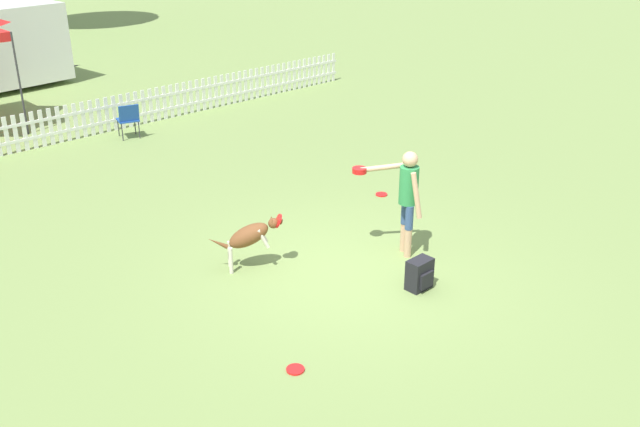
{
  "coord_description": "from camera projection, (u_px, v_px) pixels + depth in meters",
  "views": [
    {
      "loc": [
        -6.52,
        -6.23,
        4.9
      ],
      "look_at": [
        -0.11,
        0.52,
        0.77
      ],
      "focal_mm": 40.0,
      "sensor_mm": 36.0,
      "label": 1
    }
  ],
  "objects": [
    {
      "name": "ground_plane",
      "position": [
        350.0,
        271.0,
        10.22
      ],
      "size": [
        240.0,
        240.0,
        0.0
      ],
      "primitive_type": "plane",
      "color": "olive"
    },
    {
      "name": "handler_person",
      "position": [
        406.0,
        191.0,
        10.32
      ],
      "size": [
        0.74,
        0.98,
        1.61
      ],
      "rotation": [
        0.0,
        0.0,
        1.01
      ],
      "color": "tan",
      "rests_on": "ground_plane"
    },
    {
      "name": "leaping_dog",
      "position": [
        250.0,
        236.0,
        10.11
      ],
      "size": [
        0.98,
        0.69,
        0.81
      ],
      "rotation": [
        0.0,
        0.0,
        -2.13
      ],
      "color": "brown",
      "rests_on": "ground_plane"
    },
    {
      "name": "frisbee_near_handler",
      "position": [
        295.0,
        369.0,
        8.07
      ],
      "size": [
        0.21,
        0.21,
        0.02
      ],
      "color": "red",
      "rests_on": "ground_plane"
    },
    {
      "name": "frisbee_near_dog",
      "position": [
        381.0,
        194.0,
        12.83
      ],
      "size": [
        0.21,
        0.21,
        0.02
      ],
      "color": "red",
      "rests_on": "ground_plane"
    },
    {
      "name": "backpack_on_grass",
      "position": [
        420.0,
        274.0,
        9.69
      ],
      "size": [
        0.36,
        0.26,
        0.44
      ],
      "color": "black",
      "rests_on": "ground_plane"
    },
    {
      "name": "picket_fence",
      "position": [
        76.0,
        121.0,
        15.66
      ],
      "size": [
        16.1,
        0.04,
        0.81
      ],
      "color": "white",
      "rests_on": "ground_plane"
    },
    {
      "name": "folding_chair_center",
      "position": [
        128.0,
        118.0,
        15.67
      ],
      "size": [
        0.55,
        0.56,
        0.79
      ],
      "rotation": [
        0.0,
        0.0,
        2.86
      ],
      "color": "#333338",
      "rests_on": "ground_plane"
    }
  ]
}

